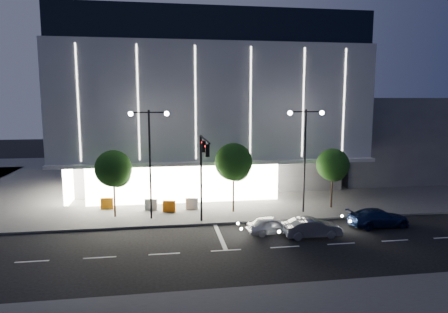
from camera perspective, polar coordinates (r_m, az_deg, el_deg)
name	(u,v)px	position (r m, az deg, el deg)	size (l,w,h in m)	color
ground	(194,244)	(28.02, -4.35, -12.35)	(160.00, 160.00, 0.00)	black
sidewalk_museum	(218,176)	(51.59, -0.88, -2.77)	(70.00, 40.00, 0.15)	#474747
museum	(203,104)	(48.75, -3.00, 7.47)	(30.00, 25.80, 18.00)	#4C4C51
annex_building	(371,136)	(57.64, 20.29, 2.81)	(16.00, 20.00, 10.00)	#4C4C51
traffic_mast	(203,164)	(30.05, -3.04, -1.01)	(0.33, 5.89, 7.07)	black
street_lamp_west	(150,148)	(32.43, -10.58, 1.19)	(3.16, 0.36, 9.00)	black
street_lamp_east	(305,145)	(34.55, 11.52, 1.57)	(3.16, 0.36, 9.00)	black
tree_left	(114,171)	(33.94, -15.47, -1.95)	(3.02, 3.02, 5.72)	black
tree_mid	(234,164)	(34.18, 1.40, -1.08)	(3.25, 3.25, 6.15)	black
tree_right	(333,167)	(36.90, 15.30, -1.39)	(2.91, 2.91, 5.51)	black
car_lead	(272,225)	(30.01, 6.84, -9.71)	(1.49, 3.71, 1.26)	#BABCC2
car_second	(312,228)	(29.73, 12.43, -9.90)	(1.46, 4.17, 1.37)	gray
car_third	(378,218)	(33.58, 21.17, -8.16)	(1.95, 4.80, 1.39)	#14234D
barrier_a	(107,203)	(37.20, -16.38, -6.45)	(1.10, 0.25, 1.00)	orange
barrier_b	(151,205)	(35.89, -10.37, -6.78)	(1.10, 0.25, 1.00)	silver
barrier_c	(169,206)	(35.11, -7.85, -7.06)	(1.10, 0.25, 1.00)	orange
barrier_d	(192,204)	(35.76, -4.61, -6.73)	(1.10, 0.25, 1.00)	white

